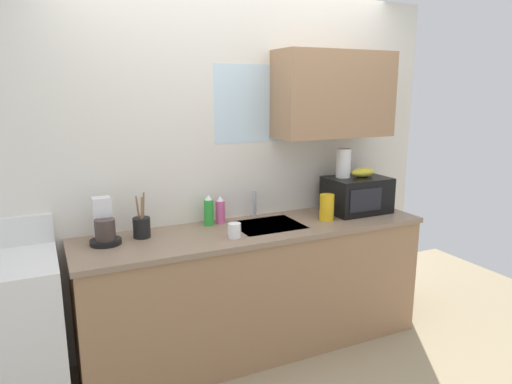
{
  "coord_description": "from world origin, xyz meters",
  "views": [
    {
      "loc": [
        -1.31,
        -2.76,
        1.83
      ],
      "look_at": [
        0.0,
        0.0,
        1.15
      ],
      "focal_mm": 32.56,
      "sensor_mm": 36.0,
      "label": 1
    }
  ],
  "objects_px": {
    "stove_range": "(7,336)",
    "cereal_canister": "(327,207)",
    "microwave": "(357,195)",
    "mug_white": "(234,230)",
    "banana_bunch": "(363,172)",
    "dish_soap_bottle_pink": "(220,210)",
    "dish_soap_bottle_green": "(209,211)",
    "paper_towel_roll": "(343,163)",
    "utensil_crock": "(142,227)",
    "coffee_maker": "(104,227)"
  },
  "relations": [
    {
      "from": "stove_range",
      "to": "banana_bunch",
      "type": "xyz_separation_m",
      "value": [
        2.49,
        0.05,
        0.75
      ]
    },
    {
      "from": "stove_range",
      "to": "cereal_canister",
      "type": "height_order",
      "value": "cereal_canister"
    },
    {
      "from": "stove_range",
      "to": "dish_soap_bottle_green",
      "type": "bearing_deg",
      "value": 8.46
    },
    {
      "from": "microwave",
      "to": "mug_white",
      "type": "height_order",
      "value": "microwave"
    },
    {
      "from": "stove_range",
      "to": "microwave",
      "type": "relative_size",
      "value": 2.35
    },
    {
      "from": "paper_towel_roll",
      "to": "dish_soap_bottle_green",
      "type": "height_order",
      "value": "paper_towel_roll"
    },
    {
      "from": "banana_bunch",
      "to": "cereal_canister",
      "type": "distance_m",
      "value": 0.45
    },
    {
      "from": "stove_range",
      "to": "microwave",
      "type": "xyz_separation_m",
      "value": [
        2.44,
        0.04,
        0.58
      ]
    },
    {
      "from": "coffee_maker",
      "to": "utensil_crock",
      "type": "xyz_separation_m",
      "value": [
        0.23,
        0.01,
        -0.03
      ]
    },
    {
      "from": "cereal_canister",
      "to": "paper_towel_roll",
      "type": "bearing_deg",
      "value": 32.01
    },
    {
      "from": "dish_soap_bottle_green",
      "to": "mug_white",
      "type": "height_order",
      "value": "dish_soap_bottle_green"
    },
    {
      "from": "stove_range",
      "to": "dish_soap_bottle_pink",
      "type": "distance_m",
      "value": 1.5
    },
    {
      "from": "stove_range",
      "to": "dish_soap_bottle_pink",
      "type": "relative_size",
      "value": 5.53
    },
    {
      "from": "paper_towel_roll",
      "to": "mug_white",
      "type": "height_order",
      "value": "paper_towel_roll"
    },
    {
      "from": "banana_bunch",
      "to": "dish_soap_bottle_pink",
      "type": "distance_m",
      "value": 1.14
    },
    {
      "from": "microwave",
      "to": "cereal_canister",
      "type": "xyz_separation_m",
      "value": [
        -0.34,
        -0.1,
        -0.04
      ]
    },
    {
      "from": "coffee_maker",
      "to": "microwave",
      "type": "bearing_deg",
      "value": -1.84
    },
    {
      "from": "coffee_maker",
      "to": "cereal_canister",
      "type": "height_order",
      "value": "coffee_maker"
    },
    {
      "from": "microwave",
      "to": "coffee_maker",
      "type": "bearing_deg",
      "value": 178.16
    },
    {
      "from": "cereal_canister",
      "to": "stove_range",
      "type": "bearing_deg",
      "value": 178.54
    },
    {
      "from": "microwave",
      "to": "banana_bunch",
      "type": "xyz_separation_m",
      "value": [
        0.05,
        0.0,
        0.17
      ]
    },
    {
      "from": "cereal_canister",
      "to": "mug_white",
      "type": "height_order",
      "value": "cereal_canister"
    },
    {
      "from": "microwave",
      "to": "paper_towel_roll",
      "type": "height_order",
      "value": "paper_towel_roll"
    },
    {
      "from": "stove_range",
      "to": "microwave",
      "type": "distance_m",
      "value": 2.51
    },
    {
      "from": "stove_range",
      "to": "banana_bunch",
      "type": "bearing_deg",
      "value": 1.07
    },
    {
      "from": "microwave",
      "to": "mug_white",
      "type": "relative_size",
      "value": 4.84
    },
    {
      "from": "coffee_maker",
      "to": "utensil_crock",
      "type": "relative_size",
      "value": 0.97
    },
    {
      "from": "microwave",
      "to": "mug_white",
      "type": "distance_m",
      "value": 1.12
    },
    {
      "from": "stove_range",
      "to": "microwave",
      "type": "bearing_deg",
      "value": 1.05
    },
    {
      "from": "stove_range",
      "to": "dish_soap_bottle_green",
      "type": "height_order",
      "value": "dish_soap_bottle_green"
    },
    {
      "from": "utensil_crock",
      "to": "dish_soap_bottle_pink",
      "type": "bearing_deg",
      "value": 9.28
    },
    {
      "from": "coffee_maker",
      "to": "stove_range",
      "type": "bearing_deg",
      "value": -169.76
    },
    {
      "from": "stove_range",
      "to": "mug_white",
      "type": "distance_m",
      "value": 1.44
    },
    {
      "from": "coffee_maker",
      "to": "dish_soap_bottle_pink",
      "type": "distance_m",
      "value": 0.81
    },
    {
      "from": "stove_range",
      "to": "cereal_canister",
      "type": "distance_m",
      "value": 2.17
    },
    {
      "from": "stove_range",
      "to": "paper_towel_roll",
      "type": "xyz_separation_m",
      "value": [
        2.34,
        0.1,
        0.82
      ]
    },
    {
      "from": "dish_soap_bottle_pink",
      "to": "dish_soap_bottle_green",
      "type": "height_order",
      "value": "dish_soap_bottle_green"
    },
    {
      "from": "paper_towel_roll",
      "to": "utensil_crock",
      "type": "distance_m",
      "value": 1.56
    },
    {
      "from": "cereal_canister",
      "to": "banana_bunch",
      "type": "bearing_deg",
      "value": 14.38
    },
    {
      "from": "banana_bunch",
      "to": "utensil_crock",
      "type": "relative_size",
      "value": 0.69
    },
    {
      "from": "banana_bunch",
      "to": "utensil_crock",
      "type": "xyz_separation_m",
      "value": [
        -1.68,
        0.07,
        -0.23
      ]
    },
    {
      "from": "banana_bunch",
      "to": "paper_towel_roll",
      "type": "bearing_deg",
      "value": 161.57
    },
    {
      "from": "cereal_canister",
      "to": "mug_white",
      "type": "xyz_separation_m",
      "value": [
        -0.76,
        -0.09,
        -0.05
      ]
    },
    {
      "from": "paper_towel_roll",
      "to": "stove_range",
      "type": "bearing_deg",
      "value": -177.64
    },
    {
      "from": "mug_white",
      "to": "stove_range",
      "type": "bearing_deg",
      "value": 173.9
    },
    {
      "from": "paper_towel_roll",
      "to": "coffee_maker",
      "type": "height_order",
      "value": "paper_towel_roll"
    },
    {
      "from": "dish_soap_bottle_green",
      "to": "utensil_crock",
      "type": "distance_m",
      "value": 0.49
    },
    {
      "from": "stove_range",
      "to": "cereal_canister",
      "type": "xyz_separation_m",
      "value": [
        2.1,
        -0.05,
        0.54
      ]
    },
    {
      "from": "microwave",
      "to": "mug_white",
      "type": "xyz_separation_m",
      "value": [
        -1.1,
        -0.19,
        -0.09
      ]
    },
    {
      "from": "stove_range",
      "to": "dish_soap_bottle_pink",
      "type": "height_order",
      "value": "dish_soap_bottle_pink"
    }
  ]
}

